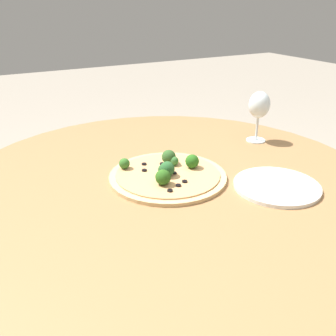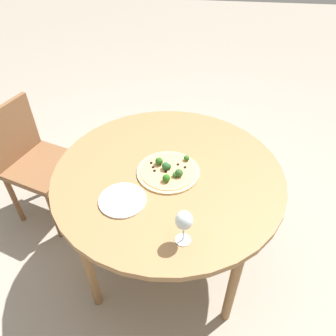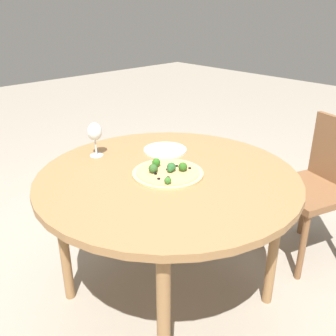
{
  "view_description": "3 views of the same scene",
  "coord_description": "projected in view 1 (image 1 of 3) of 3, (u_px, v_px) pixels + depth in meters",
  "views": [
    {
      "loc": [
        0.81,
        -0.44,
        1.17
      ],
      "look_at": [
        0.0,
        0.0,
        0.75
      ],
      "focal_mm": 40.0,
      "sensor_mm": 36.0,
      "label": 1
    },
    {
      "loc": [
        -0.14,
        1.22,
        1.84
      ],
      "look_at": [
        0.0,
        0.0,
        0.75
      ],
      "focal_mm": 35.0,
      "sensor_mm": 36.0,
      "label": 2
    },
    {
      "loc": [
        -1.04,
        -1.11,
        1.43
      ],
      "look_at": [
        0.0,
        0.0,
        0.75
      ],
      "focal_mm": 40.0,
      "sensor_mm": 36.0,
      "label": 3
    }
  ],
  "objects": [
    {
      "name": "dining_table",
      "position": [
        168.0,
        198.0,
        1.05
      ],
      "size": [
        1.18,
        1.18,
        0.72
      ],
      "color": "olive",
      "rests_on": "ground_plane"
    },
    {
      "name": "plate_near",
      "position": [
        277.0,
        186.0,
        0.97
      ],
      "size": [
        0.22,
        0.22,
        0.01
      ],
      "color": "silver",
      "rests_on": "dining_table"
    },
    {
      "name": "wine_glass",
      "position": [
        259.0,
        106.0,
        1.24
      ],
      "size": [
        0.07,
        0.07,
        0.17
      ],
      "color": "silver",
      "rests_on": "dining_table"
    },
    {
      "name": "pizza",
      "position": [
        168.0,
        174.0,
        1.02
      ],
      "size": [
        0.32,
        0.32,
        0.05
      ],
      "color": "tan",
      "rests_on": "dining_table"
    }
  ]
}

